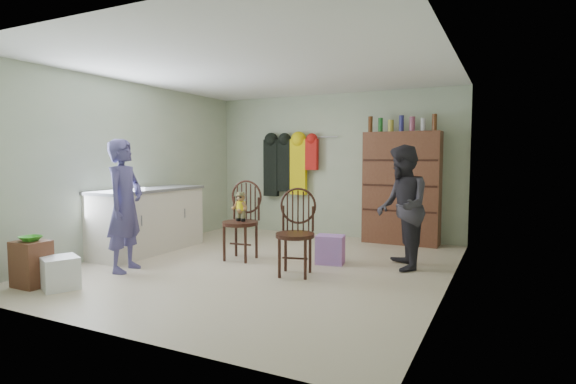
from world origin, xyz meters
The scene contains 13 objects.
ground_plane centered at (0.00, 0.00, 0.00)m, with size 5.00×5.00×0.00m, color beige.
room_walls centered at (0.00, 0.53, 1.58)m, with size 5.00×5.00×5.00m.
counter centered at (-1.95, 0.00, 0.47)m, with size 0.64×1.86×0.94m.
stool centered at (-1.80, -1.92, 0.25)m, with size 0.35×0.30×0.50m, color brown.
bowl centered at (-1.80, -1.92, 0.52)m, with size 0.22×0.22×0.05m, color green.
plastic_tub centered at (-1.45, -1.84, 0.17)m, with size 0.36×0.34×0.34m, color white.
chair_front centered at (-0.46, 0.21, 0.61)m, with size 0.52×0.52×1.08m.
chair_far centered at (0.55, -0.18, 0.55)m, with size 0.55×0.55×1.03m.
striped_bag centered at (0.72, 0.49, 0.19)m, with size 0.35×0.28×0.37m, color #E572C9.
person_left centered at (-1.40, -0.97, 0.81)m, with size 0.59×0.39×1.62m, color #4B4681.
person_right centered at (1.62, 0.63, 0.78)m, with size 0.76×0.59×1.55m, color #2D2B33.
dresser centered at (1.25, 2.30, 0.91)m, with size 1.20×0.39×2.05m.
coat_rack centered at (-0.83, 2.38, 1.25)m, with size 1.42×0.12×1.09m.
Camera 1 is at (2.81, -4.96, 1.40)m, focal length 28.00 mm.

